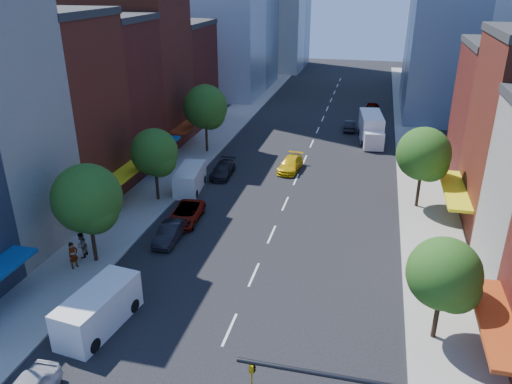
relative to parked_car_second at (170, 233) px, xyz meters
The scene contains 22 objects.
sidewalk_left 25.35m from the parked_car_second, 101.38° to the left, with size 5.00×120.00×0.15m, color gray.
sidewalk_right 31.90m from the parked_car_second, 51.16° to the left, with size 5.00×120.00×0.15m, color gray.
bldg_left_2 16.25m from the parked_car_second, 158.42° to the left, with size 12.00×9.00×16.00m, color maroon.
bldg_left_3 20.50m from the parked_car_second, 134.29° to the left, with size 12.00×8.00×15.00m, color #561715.
bldg_left_4 27.24m from the parked_car_second, 121.14° to the left, with size 12.00×9.00×17.00m, color maroon.
bldg_left_5 35.07m from the parked_car_second, 112.98° to the left, with size 12.00×10.00×13.00m, color #561715.
tree_left_near 7.08m from the parked_car_second, 132.24° to the right, with size 4.80×4.80×7.30m.
tree_left_mid 8.67m from the parked_car_second, 119.63° to the left, with size 4.20×4.20×6.65m.
tree_left_far 21.59m from the parked_car_second, 100.50° to the left, with size 5.00×5.00×7.75m.
tree_right_near 20.77m from the parked_car_second, 20.70° to the right, with size 4.00×4.00×6.20m.
tree_right_far 22.36m from the parked_car_second, 29.33° to the left, with size 4.60×4.60×7.20m.
parked_car_second is the anchor object (origin of this frame).
parked_car_third 3.45m from the parked_car_second, 90.00° to the left, with size 2.30×4.99×1.39m, color #999999.
parked_car_rear 14.08m from the parked_car_second, 90.00° to the left, with size 1.90×4.68×1.36m, color black.
cargo_van_near 10.77m from the parked_car_second, 90.11° to the right, with size 2.97×5.88×2.40m.
cargo_van_far 9.98m from the parked_car_second, 101.47° to the left, with size 2.71×5.46×2.23m.
taxi 18.45m from the parked_car_second, 69.37° to the left, with size 1.96×4.81×1.40m, color yellow.
traffic_car_oncoming 35.72m from the parked_car_second, 71.01° to the left, with size 1.43×4.09×1.35m, color black.
traffic_car_far 46.21m from the parked_car_second, 72.01° to the left, with size 1.91×4.75×1.62m, color #999999.
box_truck 32.95m from the parked_car_second, 64.00° to the left, with size 3.37×8.45×3.31m.
pedestrian_near 7.32m from the parked_car_second, 132.28° to the right, with size 0.72×0.47×1.98m, color #999999.
pedestrian_far 6.53m from the parked_car_second, 142.18° to the right, with size 0.94×0.73×1.94m, color #999999.
Camera 1 is at (7.00, -16.50, 19.07)m, focal length 35.00 mm.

